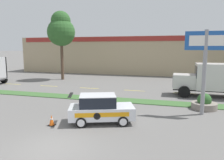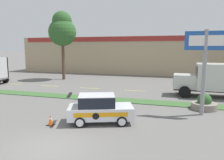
{
  "view_description": "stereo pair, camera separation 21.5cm",
  "coord_description": "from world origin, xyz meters",
  "px_view_note": "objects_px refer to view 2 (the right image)",
  "views": [
    {
      "loc": [
        5.46,
        -8.69,
        4.71
      ],
      "look_at": [
        0.23,
        9.47,
        1.93
      ],
      "focal_mm": 35.0,
      "sensor_mm": 36.0,
      "label": 1
    },
    {
      "loc": [
        5.67,
        -8.63,
        4.71
      ],
      "look_at": [
        0.23,
        9.47,
        1.93
      ],
      "focal_mm": 35.0,
      "sensor_mm": 36.0,
      "label": 2
    }
  ],
  "objects_px": {
    "store_sign_post": "(205,55)",
    "traffic_cone": "(51,120)",
    "rally_car": "(99,109)",
    "stone_planter": "(204,104)"
  },
  "relations": [
    {
      "from": "store_sign_post",
      "to": "traffic_cone",
      "type": "bearing_deg",
      "value": -151.42
    },
    {
      "from": "rally_car",
      "to": "stone_planter",
      "type": "xyz_separation_m",
      "value": [
        6.74,
        5.17,
        -0.48
      ]
    },
    {
      "from": "rally_car",
      "to": "traffic_cone",
      "type": "bearing_deg",
      "value": -153.25
    },
    {
      "from": "stone_planter",
      "to": "traffic_cone",
      "type": "bearing_deg",
      "value": -145.31
    },
    {
      "from": "rally_car",
      "to": "store_sign_post",
      "type": "height_order",
      "value": "store_sign_post"
    },
    {
      "from": "rally_car",
      "to": "store_sign_post",
      "type": "xyz_separation_m",
      "value": [
        6.41,
        3.6,
        3.32
      ]
    },
    {
      "from": "rally_car",
      "to": "store_sign_post",
      "type": "distance_m",
      "value": 8.07
    },
    {
      "from": "rally_car",
      "to": "traffic_cone",
      "type": "relative_size",
      "value": 6.62
    },
    {
      "from": "store_sign_post",
      "to": "stone_planter",
      "type": "xyz_separation_m",
      "value": [
        0.33,
        1.57,
        -3.8
      ]
    },
    {
      "from": "store_sign_post",
      "to": "stone_planter",
      "type": "bearing_deg",
      "value": 78.26
    }
  ]
}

